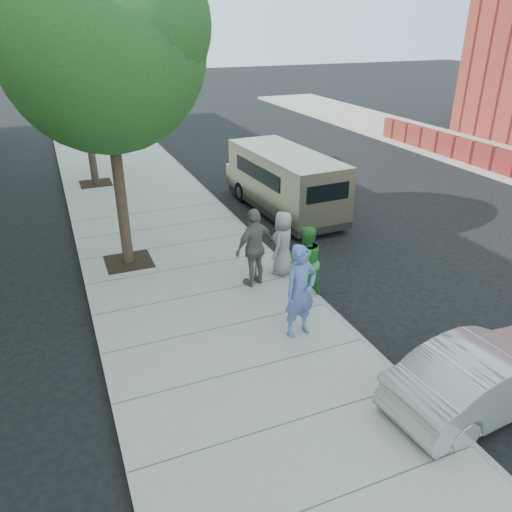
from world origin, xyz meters
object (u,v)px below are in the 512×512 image
at_px(tree_near, 104,40).
at_px(person_officer, 300,291).
at_px(person_gray_shirt, 283,243).
at_px(sedan, 488,375).
at_px(tree_far, 79,54).
at_px(van, 284,181).
at_px(person_green_shirt, 306,262).
at_px(person_striped_polo, 255,247).
at_px(parking_meter, 256,240).

bearing_deg(tree_near, person_officer, -61.02).
bearing_deg(person_gray_shirt, sedan, 60.09).
relative_size(sedan, person_gray_shirt, 2.29).
xyz_separation_m(tree_far, sedan, (4.62, -15.23, -4.27)).
bearing_deg(van, person_officer, -115.99).
relative_size(van, sedan, 1.53).
distance_m(sedan, person_green_shirt, 4.47).
relative_size(person_officer, person_striped_polo, 1.02).
height_order(tree_near, person_green_shirt, tree_near).
height_order(tree_far, person_striped_polo, tree_far).
bearing_deg(person_green_shirt, van, -118.82).
bearing_deg(sedan, person_striped_polo, 15.75).
relative_size(tree_far, van, 1.14).
xyz_separation_m(sedan, person_striped_polo, (-2.03, 5.23, 0.50)).
height_order(sedan, person_officer, person_officer).
distance_m(person_green_shirt, person_gray_shirt, 1.21).
bearing_deg(sedan, van, -10.81).
bearing_deg(person_striped_polo, van, -141.59).
bearing_deg(van, sedan, -98.43).
relative_size(parking_meter, person_striped_polo, 0.74).
xyz_separation_m(sedan, person_officer, (-2.01, 2.93, 0.51)).
relative_size(van, person_green_shirt, 3.37).
xyz_separation_m(tree_far, van, (5.55, -5.36, -3.78)).
distance_m(tree_near, person_green_shirt, 6.61).
xyz_separation_m(tree_far, person_officer, (2.61, -12.31, -3.76)).
bearing_deg(person_green_shirt, sedan, 96.88).
xyz_separation_m(parking_meter, person_gray_shirt, (0.74, 0.03, -0.22)).
bearing_deg(tree_near, parking_meter, -38.42).
height_order(person_gray_shirt, person_striped_polo, person_striped_polo).
distance_m(parking_meter, person_officer, 2.55).
bearing_deg(parking_meter, person_gray_shirt, 13.74).
distance_m(tree_far, person_gray_shirt, 11.04).
height_order(person_green_shirt, person_gray_shirt, person_green_shirt).
bearing_deg(tree_far, person_gray_shirt, -70.45).
distance_m(van, sedan, 9.93).
relative_size(sedan, person_striped_polo, 1.93).
bearing_deg(parking_meter, tree_far, 117.30).
bearing_deg(sedan, person_green_shirt, 9.70).
bearing_deg(tree_near, person_striped_polo, -42.83).
height_order(person_green_shirt, person_striped_polo, person_striped_polo).
bearing_deg(parking_meter, sedan, -59.13).
height_order(person_officer, person_gray_shirt, person_officer).
xyz_separation_m(tree_near, person_officer, (2.61, -4.71, -4.42)).
height_order(tree_far, person_green_shirt, tree_far).
height_order(tree_far, van, tree_far).
xyz_separation_m(person_gray_shirt, person_striped_polo, (-0.86, -0.27, 0.15)).
relative_size(tree_far, person_green_shirt, 3.83).
distance_m(tree_near, person_gray_shirt, 6.12).
distance_m(person_green_shirt, person_striped_polo, 1.28).
xyz_separation_m(person_green_shirt, person_striped_polo, (-0.86, 0.93, 0.12)).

